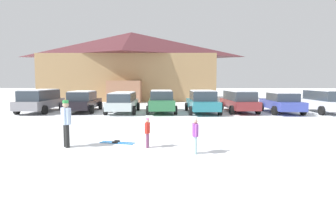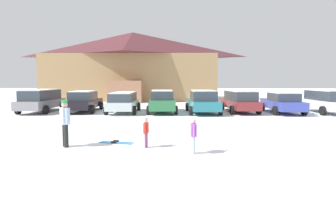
# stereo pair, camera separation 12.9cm
# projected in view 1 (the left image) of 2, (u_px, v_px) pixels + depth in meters

# --- Properties ---
(ground) EXTENTS (160.00, 160.00, 0.00)m
(ground) POSITION_uv_depth(u_px,v_px,m) (144.00, 177.00, 6.38)
(ground) COLOR white
(ski_lodge) EXTENTS (21.12, 12.00, 8.63)m
(ski_lodge) POSITION_uv_depth(u_px,v_px,m) (132.00, 65.00, 33.97)
(ski_lodge) COLOR #9D7B50
(ski_lodge) RESTS_ON ground
(parked_grey_wagon) EXTENTS (2.28, 4.84, 1.72)m
(parked_grey_wagon) POSITION_uv_depth(u_px,v_px,m) (40.00, 100.00, 19.74)
(parked_grey_wagon) COLOR gray
(parked_grey_wagon) RESTS_ON ground
(parked_black_sedan) EXTENTS (2.42, 4.84, 1.60)m
(parked_black_sedan) POSITION_uv_depth(u_px,v_px,m) (83.00, 101.00, 20.07)
(parked_black_sedan) COLOR black
(parked_black_sedan) RESTS_ON ground
(parked_silver_wagon) EXTENTS (2.30, 4.63, 1.52)m
(parked_silver_wagon) POSITION_uv_depth(u_px,v_px,m) (123.00, 101.00, 19.45)
(parked_silver_wagon) COLOR #B4C3C5
(parked_silver_wagon) RESTS_ON ground
(parked_green_coupe) EXTENTS (2.36, 4.62, 1.68)m
(parked_green_coupe) POSITION_uv_depth(u_px,v_px,m) (161.00, 101.00, 19.52)
(parked_green_coupe) COLOR #2C6D42
(parked_green_coupe) RESTS_ON ground
(parked_teal_hatchback) EXTENTS (2.41, 4.81, 1.68)m
(parked_teal_hatchback) POSITION_uv_depth(u_px,v_px,m) (202.00, 101.00, 19.25)
(parked_teal_hatchback) COLOR teal
(parked_teal_hatchback) RESTS_ON ground
(parked_maroon_van) EXTENTS (2.31, 4.80, 1.64)m
(parked_maroon_van) POSITION_uv_depth(u_px,v_px,m) (239.00, 100.00, 19.79)
(parked_maroon_van) COLOR maroon
(parked_maroon_van) RESTS_ON ground
(parked_blue_hatchback) EXTENTS (2.19, 4.43, 1.54)m
(parked_blue_hatchback) POSITION_uv_depth(u_px,v_px,m) (281.00, 102.00, 19.20)
(parked_blue_hatchback) COLOR #3745A2
(parked_blue_hatchback) RESTS_ON ground
(parked_white_suv) EXTENTS (2.12, 4.52, 1.70)m
(parked_white_suv) POSITION_uv_depth(u_px,v_px,m) (324.00, 101.00, 19.27)
(parked_white_suv) COLOR white
(parked_white_suv) RESTS_ON ground
(skier_child_in_purple_jacket) EXTENTS (0.18, 0.43, 1.16)m
(skier_child_in_purple_jacket) POSITION_uv_depth(u_px,v_px,m) (195.00, 134.00, 8.40)
(skier_child_in_purple_jacket) COLOR #96BCC6
(skier_child_in_purple_jacket) RESTS_ON ground
(skier_adult_in_blue_parka) EXTENTS (0.44, 0.50, 1.67)m
(skier_adult_in_blue_parka) POSITION_uv_depth(u_px,v_px,m) (66.00, 121.00, 9.23)
(skier_adult_in_blue_parka) COLOR black
(skier_adult_in_blue_parka) RESTS_ON ground
(skier_child_in_red_jacket) EXTENTS (0.17, 0.39, 1.05)m
(skier_child_in_red_jacket) POSITION_uv_depth(u_px,v_px,m) (147.00, 131.00, 9.18)
(skier_child_in_red_jacket) COLOR #703B5E
(skier_child_in_red_jacket) RESTS_ON ground
(pair_of_skis) EXTENTS (1.37, 0.58, 0.08)m
(pair_of_skis) POSITION_uv_depth(u_px,v_px,m) (117.00, 142.00, 9.91)
(pair_of_skis) COLOR #166BB8
(pair_of_skis) RESTS_ON ground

